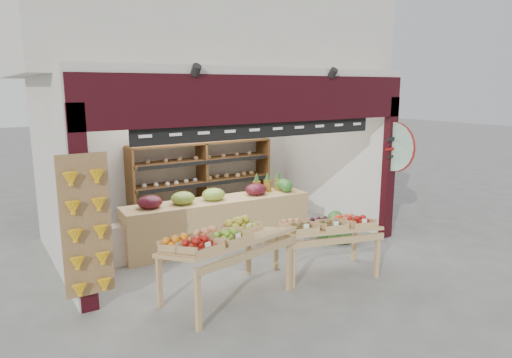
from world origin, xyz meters
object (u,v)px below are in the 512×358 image
object	(u,v)px
mid_counter	(218,220)
display_table_left	(218,241)
refrigerator	(72,199)
back_shelving	(202,165)
display_table_right	(326,227)
watermelon_pile	(335,231)
cardboard_stack	(133,246)

from	to	relation	value
mid_counter	display_table_left	distance (m)	2.22
refrigerator	back_shelving	bearing A→B (deg)	22.19
mid_counter	display_table_left	world-z (taller)	same
refrigerator	display_table_left	world-z (taller)	refrigerator
display_table_right	mid_counter	bearing A→B (deg)	111.62
back_shelving	display_table_left	distance (m)	3.97
mid_counter	watermelon_pile	xyz separation A→B (m)	(1.97, -0.93, -0.28)
back_shelving	display_table_right	xyz separation A→B (m)	(0.28, -3.72, -0.45)
display_table_left	back_shelving	bearing A→B (deg)	67.19
mid_counter	watermelon_pile	size ratio (longest dim) A/B	4.86
refrigerator	cardboard_stack	size ratio (longest dim) A/B	1.86
refrigerator	display_table_right	xyz separation A→B (m)	(3.01, -3.33, -0.14)
display_table_right	watermelon_pile	distance (m)	1.69
cardboard_stack	display_table_left	bearing A→B (deg)	-75.55
refrigerator	display_table_left	size ratio (longest dim) A/B	0.96
cardboard_stack	watermelon_pile	world-z (taller)	cardboard_stack
display_table_right	watermelon_pile	world-z (taller)	display_table_right
mid_counter	back_shelving	bearing A→B (deg)	73.03
cardboard_stack	watermelon_pile	xyz separation A→B (m)	(3.51, -1.04, -0.05)
mid_counter	watermelon_pile	world-z (taller)	mid_counter
cardboard_stack	display_table_left	distance (m)	2.20
watermelon_pile	display_table_left	bearing A→B (deg)	-161.35
refrigerator	mid_counter	world-z (taller)	refrigerator
back_shelving	refrigerator	bearing A→B (deg)	-171.89
refrigerator	mid_counter	bearing A→B (deg)	-16.72
mid_counter	display_table_right	distance (m)	2.18
refrigerator	cardboard_stack	xyz separation A→B (m)	(0.67, -1.21, -0.65)
cardboard_stack	display_table_right	xyz separation A→B (m)	(2.34, -2.13, 0.51)
mid_counter	cardboard_stack	bearing A→B (deg)	175.85
cardboard_stack	display_table_right	size ratio (longest dim) A/B	0.58
display_table_right	watermelon_pile	bearing A→B (deg)	42.67
back_shelving	watermelon_pile	world-z (taller)	back_shelving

